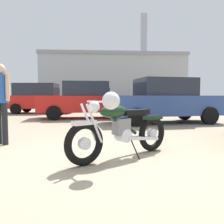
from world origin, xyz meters
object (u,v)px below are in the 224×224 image
object	(u,v)px
bystander	(1,95)
pale_sedan_back	(86,97)
silver_sedan_mid	(164,101)
white_estate_far	(86,100)
vintage_motorcycle	(121,128)
blue_hatchback_right	(40,98)

from	to	relation	value
bystander	pale_sedan_back	xyz separation A→B (m)	(1.85, 14.65, -0.08)
silver_sedan_mid	bystander	bearing A→B (deg)	-149.21
bystander	white_estate_far	world-z (taller)	white_estate_far
vintage_motorcycle	blue_hatchback_right	size ratio (longest dim) A/B	0.45
bystander	blue_hatchback_right	xyz separation A→B (m)	(-0.94, 9.24, -0.10)
silver_sedan_mid	blue_hatchback_right	bearing A→B (deg)	129.04
vintage_motorcycle	silver_sedan_mid	size ratio (longest dim) A/B	0.42
vintage_motorcycle	bystander	distance (m)	2.70
bystander	white_estate_far	distance (m)	5.97
vintage_motorcycle	pale_sedan_back	world-z (taller)	pale_sedan_back
vintage_motorcycle	pale_sedan_back	xyz separation A→B (m)	(-0.43, 16.00, 0.45)
white_estate_far	silver_sedan_mid	xyz separation A→B (m)	(2.94, -2.29, 0.00)
vintage_motorcycle	blue_hatchback_right	xyz separation A→B (m)	(-3.21, 10.59, 0.43)
white_estate_far	pale_sedan_back	world-z (taller)	pale_sedan_back
blue_hatchback_right	pale_sedan_back	bearing A→B (deg)	70.18
silver_sedan_mid	blue_hatchback_right	xyz separation A→B (m)	(-5.65, 5.84, 0.08)
pale_sedan_back	vintage_motorcycle	bearing A→B (deg)	82.62
white_estate_far	bystander	bearing A→B (deg)	71.58
bystander	white_estate_far	bearing A→B (deg)	-167.80
silver_sedan_mid	pale_sedan_back	distance (m)	11.61
blue_hatchback_right	bystander	bearing A→B (deg)	-76.82
vintage_motorcycle	bystander	size ratio (longest dim) A/B	1.10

